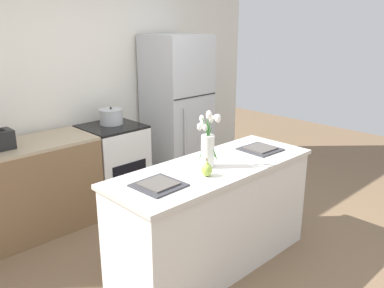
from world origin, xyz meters
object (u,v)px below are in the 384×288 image
at_px(pear_figurine, 207,169).
at_px(cooking_pot, 111,117).
at_px(stove_range, 114,165).
at_px(flower_vase, 208,144).
at_px(plate_setting_right, 260,149).
at_px(refrigerator, 177,111).
at_px(plate_setting_left, 159,185).

relative_size(pear_figurine, cooking_pot, 0.54).
xyz_separation_m(stove_range, flower_vase, (-0.16, -1.58, 0.63)).
bearing_deg(cooking_pot, flower_vase, -97.00).
height_order(pear_figurine, plate_setting_right, pear_figurine).
height_order(plate_setting_right, cooking_pot, cooking_pot).
xyz_separation_m(refrigerator, plate_setting_left, (-1.63, -1.62, -0.01)).
relative_size(refrigerator, plate_setting_left, 5.70).
distance_m(flower_vase, plate_setting_right, 0.66).
bearing_deg(plate_setting_right, cooking_pot, 104.59).
bearing_deg(plate_setting_right, stove_range, 106.47).
height_order(stove_range, refrigerator, refrigerator).
height_order(stove_range, plate_setting_left, plate_setting_left).
distance_m(stove_range, refrigerator, 1.06).
distance_m(plate_setting_left, cooking_pot, 1.82).
xyz_separation_m(refrigerator, flower_vase, (-1.11, -1.59, 0.16)).
height_order(refrigerator, plate_setting_right, refrigerator).
height_order(stove_range, plate_setting_right, plate_setting_right).
bearing_deg(refrigerator, stove_range, -179.96).
bearing_deg(plate_setting_right, refrigerator, 73.69).
xyz_separation_m(refrigerator, cooking_pot, (-0.91, 0.06, 0.07)).
distance_m(stove_range, plate_setting_left, 1.81).
bearing_deg(flower_vase, plate_setting_right, -2.67).
bearing_deg(refrigerator, plate_setting_left, -135.21).
distance_m(stove_range, plate_setting_right, 1.74).
xyz_separation_m(stove_range, plate_setting_left, (-0.68, -1.61, 0.45)).
height_order(pear_figurine, plate_setting_left, pear_figurine).
height_order(flower_vase, cooking_pot, flower_vase).
relative_size(refrigerator, pear_figurine, 13.33).
bearing_deg(pear_figurine, plate_setting_right, 7.26).
relative_size(stove_range, cooking_pot, 3.51).
relative_size(refrigerator, plate_setting_right, 5.70).
bearing_deg(pear_figurine, stove_range, 79.98).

